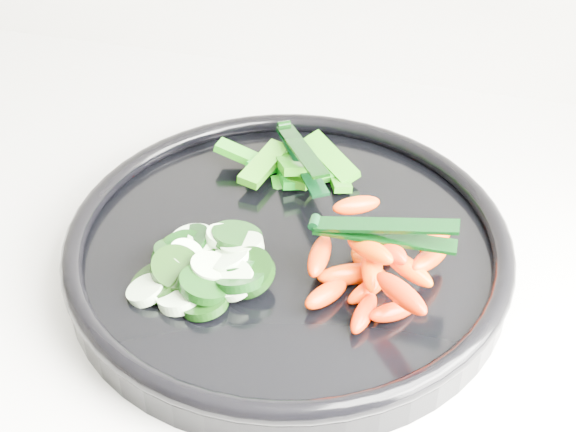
# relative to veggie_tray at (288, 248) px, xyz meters

# --- Properties ---
(veggie_tray) EXTENTS (0.47, 0.47, 0.04)m
(veggie_tray) POSITION_rel_veggie_tray_xyz_m (0.00, 0.00, 0.00)
(veggie_tray) COLOR black
(veggie_tray) RESTS_ON counter
(cucumber_pile) EXTENTS (0.12, 0.12, 0.04)m
(cucumber_pile) POSITION_rel_veggie_tray_xyz_m (-0.06, -0.05, 0.01)
(cucumber_pile) COLOR black
(cucumber_pile) RESTS_ON veggie_tray
(carrot_pile) EXTENTS (0.11, 0.15, 0.05)m
(carrot_pile) POSITION_rel_veggie_tray_xyz_m (0.08, -0.03, 0.02)
(carrot_pile) COLOR #ED3900
(carrot_pile) RESTS_ON veggie_tray
(pepper_pile) EXTENTS (0.14, 0.09, 0.04)m
(pepper_pile) POSITION_rel_veggie_tray_xyz_m (-0.02, 0.10, 0.01)
(pepper_pile) COLOR #176009
(pepper_pile) RESTS_ON veggie_tray
(tong_carrot) EXTENTS (0.11, 0.02, 0.02)m
(tong_carrot) POSITION_rel_veggie_tray_xyz_m (0.08, -0.02, 0.05)
(tong_carrot) COLOR black
(tong_carrot) RESTS_ON carrot_pile
(tong_pepper) EXTENTS (0.07, 0.10, 0.02)m
(tong_pepper) POSITION_rel_veggie_tray_xyz_m (-0.01, 0.10, 0.03)
(tong_pepper) COLOR black
(tong_pepper) RESTS_ON pepper_pile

